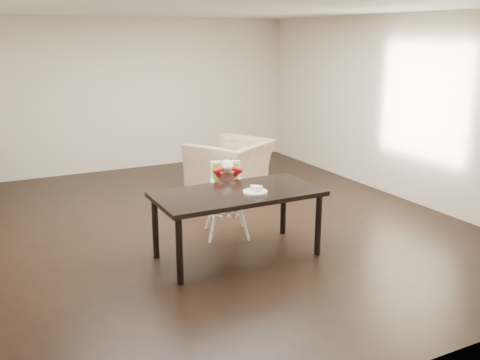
{
  "coord_description": "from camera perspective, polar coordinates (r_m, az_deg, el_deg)",
  "views": [
    {
      "loc": [
        -2.7,
        -6.01,
        2.39
      ],
      "look_at": [
        -0.03,
        -0.77,
        0.79
      ],
      "focal_mm": 40.0,
      "sensor_mm": 36.0,
      "label": 1
    }
  ],
  "objects": [
    {
      "name": "dining_table",
      "position": [
        5.81,
        -0.29,
        -1.98
      ],
      "size": [
        1.8,
        0.9,
        0.75
      ],
      "color": "black",
      "rests_on": "ground"
    },
    {
      "name": "armchair",
      "position": [
        8.48,
        -1.03,
        2.49
      ],
      "size": [
        1.42,
        1.28,
        1.04
      ],
      "primitive_type": "imported",
      "rotation": [
        0.0,
        0.0,
        3.69
      ],
      "color": "tan",
      "rests_on": "ground"
    },
    {
      "name": "room_walls",
      "position": [
        6.61,
        -2.86,
        10.59
      ],
      "size": [
        6.02,
        7.02,
        2.71
      ],
      "color": "beige",
      "rests_on": "ground"
    },
    {
      "name": "ground",
      "position": [
        7.01,
        -2.66,
        -4.71
      ],
      "size": [
        7.0,
        7.0,
        0.0
      ],
      "primitive_type": "plane",
      "color": "black",
      "rests_on": "ground"
    },
    {
      "name": "plate",
      "position": [
        5.72,
        1.67,
        -1.14
      ],
      "size": [
        0.28,
        0.28,
        0.08
      ],
      "rotation": [
        0.0,
        0.0,
        -0.03
      ],
      "color": "white",
      "rests_on": "dining_table"
    },
    {
      "name": "high_chair",
      "position": [
        6.46,
        -1.45,
        -0.18
      ],
      "size": [
        0.5,
        0.5,
        0.95
      ],
      "rotation": [
        0.0,
        0.0,
        -0.32
      ],
      "color": "white",
      "rests_on": "ground"
    }
  ]
}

